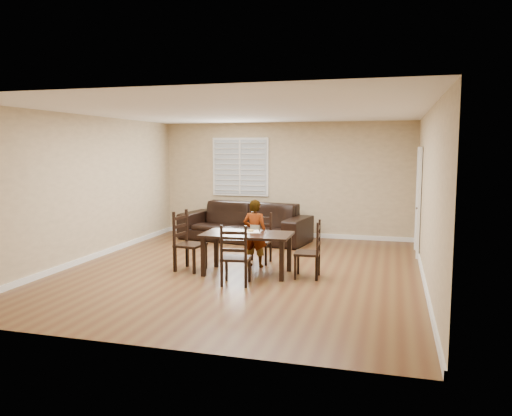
# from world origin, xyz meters

# --- Properties ---
(ground) EXTENTS (7.00, 7.00, 0.00)m
(ground) POSITION_xyz_m (0.00, 0.00, 0.00)
(ground) COLOR brown
(ground) RESTS_ON ground
(room) EXTENTS (6.04, 7.04, 2.72)m
(room) POSITION_xyz_m (0.04, 0.18, 1.81)
(room) COLOR #C8B187
(room) RESTS_ON ground
(dining_table) EXTENTS (1.49, 0.86, 0.69)m
(dining_table) POSITION_xyz_m (0.16, -0.23, 0.60)
(dining_table) COLOR black
(dining_table) RESTS_ON ground
(chair_near) EXTENTS (0.42, 0.39, 0.92)m
(chair_near) POSITION_xyz_m (0.14, 0.70, 0.42)
(chair_near) COLOR black
(chair_near) RESTS_ON ground
(chair_far) EXTENTS (0.47, 0.45, 0.95)m
(chair_far) POSITION_xyz_m (0.19, -1.02, 0.43)
(chair_far) COLOR black
(chair_far) RESTS_ON ground
(chair_left) EXTENTS (0.49, 0.52, 1.03)m
(chair_left) POSITION_xyz_m (-0.97, -0.24, 0.47)
(chair_left) COLOR black
(chair_left) RESTS_ON ground
(chair_right) EXTENTS (0.41, 0.44, 0.93)m
(chair_right) POSITION_xyz_m (1.28, -0.20, 0.42)
(chair_right) COLOR black
(chair_right) RESTS_ON ground
(child) EXTENTS (0.47, 0.33, 1.20)m
(child) POSITION_xyz_m (0.15, 0.30, 0.60)
(child) COLOR gray
(child) RESTS_ON ground
(napkin) EXTENTS (0.41, 0.41, 0.00)m
(napkin) POSITION_xyz_m (0.16, -0.07, 0.69)
(napkin) COLOR white
(napkin) RESTS_ON dining_table
(donut) EXTENTS (0.11, 0.11, 0.04)m
(donut) POSITION_xyz_m (0.17, -0.07, 0.71)
(donut) COLOR #C09545
(donut) RESTS_ON napkin
(sofa) EXTENTS (3.09, 1.63, 0.86)m
(sofa) POSITION_xyz_m (-0.76, 2.66, 0.43)
(sofa) COLOR black
(sofa) RESTS_ON ground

